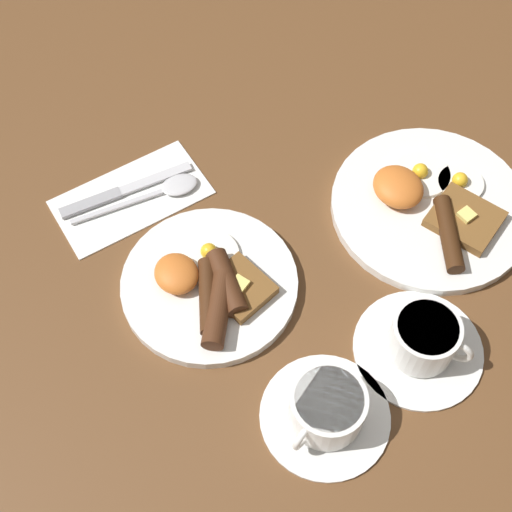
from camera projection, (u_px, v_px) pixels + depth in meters
ground_plane at (210, 287)px, 0.95m from camera, size 3.00×3.00×0.00m
breakfast_plate_near at (210, 284)px, 0.93m from camera, size 0.23×0.23×0.04m
breakfast_plate_far at (430, 205)px, 1.00m from camera, size 0.28×0.28×0.05m
teacup_near at (326, 410)px, 0.83m from camera, size 0.16×0.16×0.06m
teacup_far at (422, 341)px, 0.88m from camera, size 0.16×0.16×0.07m
napkin at (131, 197)px, 1.02m from camera, size 0.12×0.22×0.01m
knife at (119, 192)px, 1.02m from camera, size 0.04×0.20×0.01m
spoon at (167, 189)px, 1.02m from camera, size 0.05×0.19×0.01m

